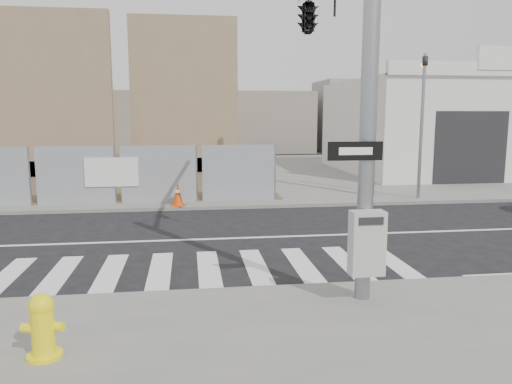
{
  "coord_description": "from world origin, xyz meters",
  "views": [
    {
      "loc": [
        -0.37,
        -12.57,
        3.2
      ],
      "look_at": [
        1.17,
        -1.2,
        1.4
      ],
      "focal_mm": 35.0,
      "sensor_mm": 36.0,
      "label": 1
    }
  ],
  "objects": [
    {
      "name": "ground",
      "position": [
        0.0,
        0.0,
        0.0
      ],
      "size": [
        100.0,
        100.0,
        0.0
      ],
      "primitive_type": "plane",
      "color": "black",
      "rests_on": "ground"
    },
    {
      "name": "sidewalk_far",
      "position": [
        0.0,
        14.0,
        0.06
      ],
      "size": [
        50.0,
        20.0,
        0.12
      ],
      "primitive_type": "cube",
      "color": "slate",
      "rests_on": "ground"
    },
    {
      "name": "signal_pole",
      "position": [
        2.49,
        -2.05,
        4.78
      ],
      "size": [
        0.96,
        5.87,
        7.0
      ],
      "color": "gray",
      "rests_on": "sidewalk_near"
    },
    {
      "name": "far_signal_pole",
      "position": [
        8.0,
        4.6,
        3.48
      ],
      "size": [
        0.16,
        0.2,
        5.6
      ],
      "color": "gray",
      "rests_on": "sidewalk_far"
    },
    {
      "name": "concrete_wall_left",
      "position": [
        -7.0,
        13.08,
        3.38
      ],
      "size": [
        6.0,
        1.3,
        8.0
      ],
      "color": "#7D684B",
      "rests_on": "sidewalk_far"
    },
    {
      "name": "concrete_wall_right",
      "position": [
        -0.5,
        14.08,
        3.38
      ],
      "size": [
        5.5,
        1.3,
        8.0
      ],
      "color": "#7D684B",
      "rests_on": "sidewalk_far"
    },
    {
      "name": "auto_shop",
      "position": [
        14.0,
        12.97,
        2.54
      ],
      "size": [
        12.0,
        10.2,
        5.95
      ],
      "color": "silver",
      "rests_on": "sidewalk_far"
    },
    {
      "name": "utility_pole_right",
      "position": [
        6.5,
        5.5,
        5.2
      ],
      "size": [
        1.6,
        0.28,
        10.0
      ],
      "color": "#453520",
      "rests_on": "sidewalk_far"
    },
    {
      "name": "fire_hydrant",
      "position": [
        -2.25,
        -6.27,
        0.54
      ],
      "size": [
        0.55,
        0.55,
        0.85
      ],
      "rotation": [
        0.0,
        0.0,
        -0.29
      ],
      "color": "yellow",
      "rests_on": "sidewalk_near"
    },
    {
      "name": "traffic_cone_d",
      "position": [
        -0.75,
        4.22,
        0.51
      ],
      "size": [
        0.53,
        0.53,
        0.79
      ],
      "rotation": [
        0.0,
        0.0,
        -0.4
      ],
      "color": "#E8450C",
      "rests_on": "sidewalk_far"
    }
  ]
}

